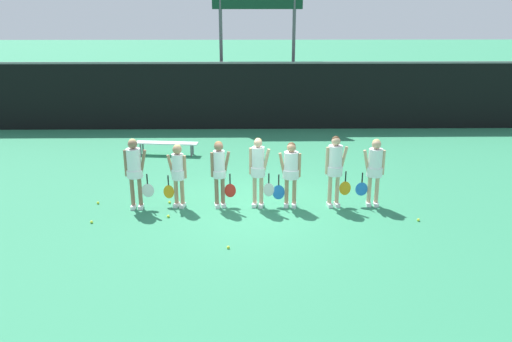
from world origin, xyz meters
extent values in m
plane|color=#2D7F56|center=(0.00, 0.00, 0.00)|extent=(140.00, 140.00, 0.00)
cube|color=black|center=(0.00, 8.52, 1.33)|extent=(60.00, 0.06, 2.66)
cube|color=slate|center=(0.00, 8.52, 2.70)|extent=(60.00, 0.08, 0.08)
cylinder|color=#515156|center=(-1.30, 9.82, 3.12)|extent=(0.14, 0.14, 6.24)
cylinder|color=#515156|center=(1.75, 9.82, 3.12)|extent=(0.14, 0.14, 6.24)
cube|color=silver|center=(-2.95, 4.71, 0.42)|extent=(2.16, 0.60, 0.04)
cylinder|color=slate|center=(-2.07, 4.74, 0.20)|extent=(0.06, 0.06, 0.40)
cylinder|color=slate|center=(-2.10, 4.49, 0.20)|extent=(0.06, 0.06, 0.40)
cylinder|color=slate|center=(-3.81, 4.94, 0.20)|extent=(0.06, 0.06, 0.40)
cylinder|color=slate|center=(-3.84, 4.68, 0.20)|extent=(0.06, 0.06, 0.40)
cylinder|color=#8C664C|center=(-2.86, -0.07, 0.43)|extent=(0.10, 0.10, 0.85)
cylinder|color=#8C664C|center=(-3.05, -0.08, 0.43)|extent=(0.10, 0.10, 0.85)
cube|color=white|center=(-2.86, -0.10, 0.04)|extent=(0.12, 0.24, 0.09)
cube|color=white|center=(-3.05, -0.11, 0.04)|extent=(0.12, 0.24, 0.09)
cylinder|color=white|center=(-2.96, -0.07, 0.92)|extent=(0.39, 0.39, 0.19)
cylinder|color=white|center=(-2.96, -0.07, 1.20)|extent=(0.34, 0.34, 0.69)
sphere|color=#8C664C|center=(-2.96, -0.07, 1.66)|extent=(0.23, 0.23, 0.23)
sphere|color=#D8B772|center=(-2.96, -0.05, 1.69)|extent=(0.21, 0.21, 0.21)
cylinder|color=#8C664C|center=(-2.75, -0.06, 1.18)|extent=(0.21, 0.09, 0.66)
cylinder|color=#8C664C|center=(-3.16, -0.08, 1.18)|extent=(0.08, 0.08, 0.66)
cylinder|color=black|center=(-2.67, -0.08, 0.77)|extent=(0.03, 0.03, 0.25)
ellipsoid|color=silver|center=(-2.67, -0.08, 0.47)|extent=(0.31, 0.03, 0.35)
cylinder|color=tan|center=(-1.83, 0.01, 0.38)|extent=(0.10, 0.10, 0.77)
cylinder|color=tan|center=(-1.99, 0.04, 0.38)|extent=(0.10, 0.10, 0.77)
cube|color=white|center=(-1.84, -0.02, 0.04)|extent=(0.15, 0.26, 0.09)
cube|color=white|center=(-1.99, 0.01, 0.04)|extent=(0.15, 0.26, 0.09)
cylinder|color=white|center=(-1.91, 0.03, 0.86)|extent=(0.34, 0.34, 0.25)
cylinder|color=white|center=(-1.91, 0.03, 1.07)|extent=(0.29, 0.29, 0.61)
sphere|color=tan|center=(-1.91, 0.03, 1.49)|extent=(0.23, 0.23, 0.23)
sphere|color=#D8B772|center=(-1.90, 0.05, 1.52)|extent=(0.21, 0.21, 0.21)
cylinder|color=tan|center=(-2.09, 0.06, 1.06)|extent=(0.21, 0.11, 0.58)
cylinder|color=tan|center=(-1.74, -0.01, 1.06)|extent=(0.08, 0.08, 0.58)
cylinder|color=black|center=(-2.17, 0.06, 0.69)|extent=(0.03, 0.03, 0.26)
ellipsoid|color=orange|center=(-2.17, 0.06, 0.38)|extent=(0.27, 0.03, 0.36)
cylinder|color=#8C664C|center=(-0.82, 0.02, 0.40)|extent=(0.10, 0.10, 0.81)
cylinder|color=#8C664C|center=(-0.97, -0.01, 0.40)|extent=(0.10, 0.10, 0.81)
cube|color=white|center=(-0.81, -0.01, 0.04)|extent=(0.16, 0.26, 0.09)
cube|color=white|center=(-0.96, -0.04, 0.04)|extent=(0.16, 0.26, 0.09)
cylinder|color=white|center=(-0.89, 0.01, 0.87)|extent=(0.33, 0.33, 0.18)
cylinder|color=white|center=(-0.89, 0.01, 1.13)|extent=(0.28, 0.28, 0.65)
sphere|color=#8C664C|center=(-0.89, 0.01, 1.57)|extent=(0.22, 0.22, 0.22)
sphere|color=olive|center=(-0.90, 0.03, 1.60)|extent=(0.21, 0.21, 0.21)
cylinder|color=#8C664C|center=(-0.71, 0.04, 1.12)|extent=(0.21, 0.11, 0.62)
cylinder|color=#8C664C|center=(-1.06, -0.03, 1.12)|extent=(0.08, 0.08, 0.62)
cylinder|color=black|center=(-0.63, 0.04, 0.73)|extent=(0.03, 0.03, 0.26)
ellipsoid|color=red|center=(-0.63, 0.04, 0.41)|extent=(0.29, 0.03, 0.36)
cylinder|color=tan|center=(0.15, -0.01, 0.42)|extent=(0.10, 0.10, 0.84)
cylinder|color=tan|center=(-0.02, 0.02, 0.42)|extent=(0.10, 0.10, 0.84)
cube|color=white|center=(0.15, -0.04, 0.04)|extent=(0.15, 0.26, 0.09)
cube|color=white|center=(-0.02, -0.01, 0.04)|extent=(0.15, 0.26, 0.09)
cylinder|color=white|center=(0.07, 0.01, 0.93)|extent=(0.36, 0.36, 0.24)
cylinder|color=white|center=(0.07, 0.01, 1.20)|extent=(0.31, 0.31, 0.71)
sphere|color=tan|center=(0.07, 0.01, 1.65)|extent=(0.21, 0.21, 0.21)
sphere|color=#D8B772|center=(0.07, 0.03, 1.68)|extent=(0.19, 0.19, 0.19)
cylinder|color=tan|center=(0.26, -0.03, 1.18)|extent=(0.22, 0.11, 0.67)
cylinder|color=tan|center=(-0.11, 0.04, 1.18)|extent=(0.08, 0.08, 0.67)
cylinder|color=black|center=(0.33, -0.06, 0.77)|extent=(0.03, 0.03, 0.25)
ellipsoid|color=silver|center=(0.33, -0.06, 0.47)|extent=(0.27, 0.03, 0.35)
cylinder|color=tan|center=(0.98, -0.02, 0.40)|extent=(0.10, 0.10, 0.79)
cylinder|color=tan|center=(0.79, 0.01, 0.40)|extent=(0.10, 0.10, 0.79)
cube|color=white|center=(0.97, -0.05, 0.04)|extent=(0.14, 0.25, 0.09)
cube|color=white|center=(0.78, -0.02, 0.04)|extent=(0.14, 0.25, 0.09)
cylinder|color=white|center=(0.88, -0.01, 0.87)|extent=(0.41, 0.41, 0.22)
cylinder|color=white|center=(0.88, -0.01, 1.11)|extent=(0.35, 0.35, 0.63)
sphere|color=tan|center=(0.88, -0.01, 1.54)|extent=(0.22, 0.22, 0.22)
sphere|color=#4C331E|center=(0.88, 0.01, 1.56)|extent=(0.21, 0.21, 0.21)
cylinder|color=tan|center=(0.67, 0.02, 1.09)|extent=(0.21, 0.10, 0.61)
cylinder|color=tan|center=(1.09, -0.03, 1.09)|extent=(0.08, 0.08, 0.60)
cylinder|color=black|center=(0.59, 0.01, 0.70)|extent=(0.03, 0.03, 0.28)
ellipsoid|color=blue|center=(0.59, 0.01, 0.37)|extent=(0.30, 0.03, 0.38)
cylinder|color=tan|center=(2.06, 0.01, 0.43)|extent=(0.10, 0.10, 0.86)
cylinder|color=tan|center=(1.87, -0.02, 0.43)|extent=(0.10, 0.10, 0.86)
cube|color=white|center=(2.06, -0.02, 0.04)|extent=(0.14, 0.25, 0.09)
cube|color=white|center=(1.88, -0.05, 0.04)|extent=(0.14, 0.25, 0.09)
cylinder|color=white|center=(1.97, 0.00, 0.94)|extent=(0.40, 0.40, 0.23)
cylinder|color=white|center=(1.97, 0.00, 1.22)|extent=(0.34, 0.34, 0.72)
sphere|color=tan|center=(1.97, 0.00, 1.69)|extent=(0.22, 0.22, 0.22)
sphere|color=#4C331E|center=(1.96, 0.02, 1.72)|extent=(0.20, 0.20, 0.20)
cylinder|color=tan|center=(2.18, 0.03, 1.21)|extent=(0.22, 0.11, 0.68)
cylinder|color=tan|center=(1.76, -0.03, 1.21)|extent=(0.08, 0.08, 0.68)
cylinder|color=black|center=(2.26, 0.02, 0.78)|extent=(0.03, 0.03, 0.27)
ellipsoid|color=orange|center=(2.26, 0.02, 0.46)|extent=(0.29, 0.03, 0.37)
cylinder|color=tan|center=(3.06, 0.02, 0.41)|extent=(0.10, 0.10, 0.82)
cylinder|color=tan|center=(2.87, 0.03, 0.41)|extent=(0.10, 0.10, 0.82)
cube|color=white|center=(3.06, -0.01, 0.04)|extent=(0.13, 0.25, 0.09)
cube|color=white|center=(2.87, 0.00, 0.04)|extent=(0.13, 0.25, 0.09)
cylinder|color=white|center=(2.97, 0.02, 0.90)|extent=(0.39, 0.39, 0.23)
cylinder|color=white|center=(2.97, 0.02, 1.15)|extent=(0.34, 0.34, 0.66)
sphere|color=tan|center=(2.97, 0.02, 1.60)|extent=(0.23, 0.23, 0.23)
sphere|color=#D8B772|center=(2.97, 0.04, 1.63)|extent=(0.21, 0.21, 0.21)
cylinder|color=tan|center=(2.76, 0.04, 1.14)|extent=(0.21, 0.09, 0.63)
cylinder|color=tan|center=(3.17, 0.01, 1.14)|extent=(0.08, 0.08, 0.63)
cylinder|color=black|center=(2.68, 0.03, 0.74)|extent=(0.03, 0.03, 0.26)
ellipsoid|color=blue|center=(2.68, 0.03, 0.44)|extent=(0.31, 0.03, 0.35)
sphere|color=#CCE033|center=(-0.60, -2.33, 0.03)|extent=(0.06, 0.06, 0.06)
sphere|color=#CCE033|center=(-2.09, -0.68, 0.03)|extent=(0.07, 0.07, 0.07)
sphere|color=#CCE033|center=(3.83, -0.99, 0.03)|extent=(0.07, 0.07, 0.07)
sphere|color=#CCE033|center=(-3.83, -0.99, 0.03)|extent=(0.07, 0.07, 0.07)
sphere|color=#CCE033|center=(-2.20, 0.22, 0.03)|extent=(0.07, 0.07, 0.07)
sphere|color=#CCE033|center=(-4.03, 0.21, 0.03)|extent=(0.07, 0.07, 0.07)
camera|label=1|loc=(-0.16, -11.71, 4.77)|focal=35.00mm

